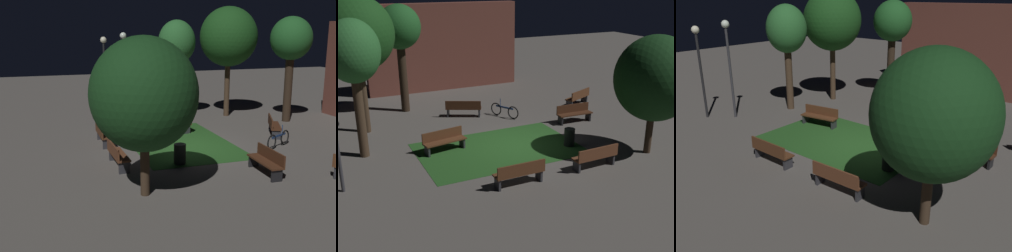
{
  "view_description": "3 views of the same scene",
  "coord_description": "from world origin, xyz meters",
  "views": [
    {
      "loc": [
        15.84,
        -5.98,
        4.93
      ],
      "look_at": [
        -0.72,
        -0.59,
        0.81
      ],
      "focal_mm": 44.29,
      "sensor_mm": 36.0,
      "label": 1
    },
    {
      "loc": [
        -7.64,
        -14.68,
        6.73
      ],
      "look_at": [
        -0.98,
        -0.95,
        1.32
      ],
      "focal_mm": 44.77,
      "sensor_mm": 36.0,
      "label": 2
    },
    {
      "loc": [
        7.94,
        -10.63,
        5.85
      ],
      "look_at": [
        -0.23,
        -0.79,
        1.05
      ],
      "focal_mm": 37.85,
      "sensor_mm": 36.0,
      "label": 3
    }
  ],
  "objects": [
    {
      "name": "ground_plane",
      "position": [
        0.0,
        0.0,
        0.0
      ],
      "size": [
        60.0,
        60.0,
        0.0
      ],
      "primitive_type": "plane",
      "color": "#56514C"
    },
    {
      "name": "grass_lawn",
      "position": [
        -0.87,
        -0.03,
        0.01
      ],
      "size": [
        6.59,
        4.28,
        0.01
      ],
      "primitive_type": "cube",
      "color": "#23511E",
      "rests_on": "ground"
    },
    {
      "name": "bench_back_row",
      "position": [
        -1.59,
        -3.3,
        0.48
      ],
      "size": [
        1.8,
        0.49,
        0.88
      ],
      "color": "#512D19",
      "rests_on": "ground"
    },
    {
      "name": "bench_front_right",
      "position": [
        1.6,
        -3.3,
        0.48
      ],
      "size": [
        1.81,
        0.53,
        0.88
      ],
      "color": "brown",
      "rests_on": "ground"
    },
    {
      "name": "bench_path_side",
      "position": [
        -0.69,
        4.63,
        0.48
      ],
      "size": [
        1.83,
        1.23,
        0.88
      ],
      "color": "#422314",
      "rests_on": "ground"
    },
    {
      "name": "bench_corner",
      "position": [
        3.93,
        1.5,
        0.48
      ],
      "size": [
        1.81,
        0.54,
        0.88
      ],
      "color": "#422314",
      "rests_on": "ground"
    },
    {
      "name": "bench_front_left",
      "position": [
        -2.97,
        0.75,
        0.48
      ],
      "size": [
        1.86,
        0.78,
        0.88
      ],
      "color": "#512D19",
      "rests_on": "ground"
    },
    {
      "name": "bench_near_trees",
      "position": [
        5.81,
        3.81,
        0.48
      ],
      "size": [
        1.84,
        1.17,
        0.88
      ],
      "color": "#512D19",
      "rests_on": "ground"
    },
    {
      "name": "tree_near_wall",
      "position": [
        4.43,
        -2.99,
        3.07
      ],
      "size": [
        3.18,
        3.18,
        4.76
      ],
      "color": "#38281C",
      "rests_on": "ground"
    },
    {
      "name": "tree_left_canopy",
      "position": [
        -5.46,
        4.5,
        4.45
      ],
      "size": [
        3.2,
        3.2,
        6.12
      ],
      "color": "#423021",
      "rests_on": "ground"
    },
    {
      "name": "tree_back_left",
      "position": [
        -3.12,
        6.96,
        4.27
      ],
      "size": [
        2.16,
        2.16,
        5.55
      ],
      "color": "#2D2116",
      "rests_on": "ground"
    },
    {
      "name": "tree_back_right",
      "position": [
        -6.01,
        1.64,
        4.08
      ],
      "size": [
        2.05,
        2.05,
        5.39
      ],
      "color": "#423021",
      "rests_on": "ground"
    },
    {
      "name": "trash_bin",
      "position": [
        1.98,
        -1.0,
        0.38
      ],
      "size": [
        0.45,
        0.45,
        0.76
      ],
      "primitive_type": "cylinder",
      "color": "black",
      "rests_on": "ground"
    },
    {
      "name": "bicycle",
      "position": [
        1.2,
        3.72,
        0.34
      ],
      "size": [
        0.86,
        1.57,
        0.93
      ],
      "color": "black",
      "rests_on": "ground"
    },
    {
      "name": "building_wall_backdrop",
      "position": [
        0.34,
        10.72,
        2.66
      ],
      "size": [
        9.56,
        0.8,
        5.32
      ],
      "primitive_type": "cube",
      "color": "brown",
      "rests_on": "ground"
    }
  ]
}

